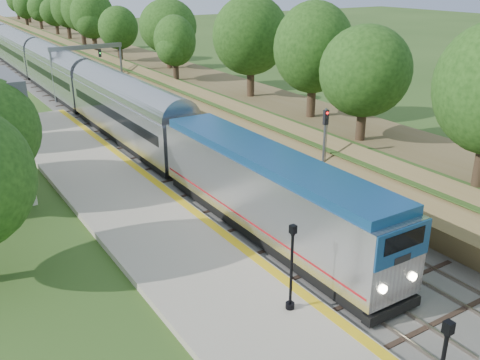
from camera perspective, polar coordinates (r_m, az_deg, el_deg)
trackbed at (r=70.22m, az=-17.25°, el=9.03°), size 9.50×170.00×0.28m
platform at (r=28.46m, az=-6.21°, el=-7.83°), size 6.40×68.00×0.38m
yellow_stripe at (r=29.55m, az=-1.26°, el=-6.10°), size 0.55×68.00×0.01m
embankment at (r=72.45m, az=-10.98°, el=11.48°), size 10.64×170.00×11.70m
signal_gantry at (r=64.78m, az=-16.05°, el=12.47°), size 8.40×0.38×6.20m
trees_behind_platform at (r=29.12m, az=-21.33°, el=0.85°), size 7.82×53.32×7.21m
train at (r=88.23m, az=-22.32°, el=12.31°), size 3.18×149.10×4.68m
lamppost_far at (r=22.99m, az=5.49°, el=-9.79°), size 0.40×0.40×4.00m
signal_farside at (r=34.65m, az=8.98°, el=3.86°), size 0.32×0.26×5.91m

